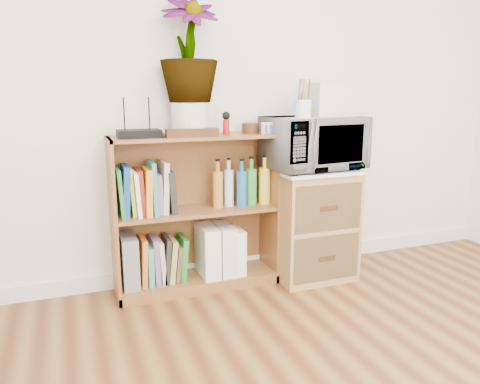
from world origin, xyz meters
TOP-DOWN VIEW (x-y plane):
  - skirting_board at (0.00, 2.24)m, footprint 4.00×0.02m
  - bookshelf at (-0.35, 2.10)m, footprint 1.00×0.30m
  - wicker_unit at (0.40, 2.02)m, footprint 0.50×0.45m
  - microwave at (0.40, 2.02)m, footprint 0.64×0.47m
  - pen_cup at (0.27, 1.93)m, footprint 0.10×0.10m
  - small_appliance at (0.53, 2.06)m, footprint 0.26×0.22m
  - router at (-0.68, 2.08)m, footprint 0.24×0.16m
  - white_bowl at (-0.51, 2.07)m, footprint 0.13×0.13m
  - plant_pot at (-0.37, 2.12)m, footprint 0.22×0.22m
  - potted_plant at (-0.37, 2.12)m, footprint 0.33×0.33m
  - trinket_box at (-0.39, 2.00)m, footprint 0.30×0.07m
  - kokeshi_doll at (-0.17, 2.06)m, footprint 0.04×0.04m
  - wooden_bowl at (0.01, 2.11)m, footprint 0.11×0.11m
  - paint_jars at (0.09, 2.01)m, footprint 0.11×0.04m
  - file_box at (-0.77, 2.10)m, footprint 0.09×0.25m
  - magazine_holder_left at (-0.28, 2.09)m, footprint 0.10×0.25m
  - magazine_holder_mid at (-0.18, 2.09)m, footprint 0.10×0.25m
  - magazine_holder_right at (-0.11, 2.09)m, footprint 0.09×0.23m
  - cookbooks at (-0.65, 2.10)m, footprint 0.34×0.20m
  - liquor_bottles at (-0.05, 2.10)m, footprint 0.37×0.07m
  - lower_books at (-0.57, 2.10)m, footprint 0.29×0.19m

SIDE VIEW (x-z plane):
  - skirting_board at x=0.00m, z-range 0.00..0.10m
  - lower_books at x=-0.57m, z-range 0.06..0.35m
  - magazine_holder_right at x=-0.11m, z-range 0.07..0.36m
  - file_box at x=-0.77m, z-range 0.07..0.38m
  - magazine_holder_mid at x=-0.18m, z-range 0.07..0.38m
  - magazine_holder_left at x=-0.28m, z-range 0.07..0.39m
  - wicker_unit at x=0.40m, z-range 0.00..0.70m
  - bookshelf at x=-0.35m, z-range 0.00..0.95m
  - cookbooks at x=-0.65m, z-range 0.48..0.79m
  - liquor_bottles at x=-0.05m, z-range 0.50..0.80m
  - microwave at x=0.40m, z-range 0.72..1.05m
  - white_bowl at x=-0.51m, z-range 0.95..0.98m
  - router at x=-0.68m, z-range 0.95..0.99m
  - trinket_box at x=-0.39m, z-range 0.95..1.00m
  - paint_jars at x=0.09m, z-range 0.95..1.01m
  - wooden_bowl at x=0.01m, z-range 0.95..1.01m
  - kokeshi_doll at x=-0.17m, z-range 0.95..1.04m
  - plant_pot at x=-0.37m, z-range 0.95..1.14m
  - pen_cup at x=0.27m, z-range 1.05..1.15m
  - small_appliance at x=0.53m, z-range 1.05..1.26m
  - potted_plant at x=-0.37m, z-range 1.14..1.73m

